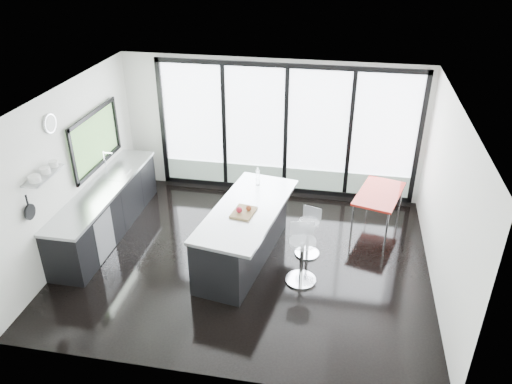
% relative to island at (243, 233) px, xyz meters
% --- Properties ---
extents(floor, '(6.00, 5.00, 0.00)m').
position_rel_island_xyz_m(floor, '(0.07, -0.04, -0.51)').
color(floor, black).
rests_on(floor, ground).
extents(ceiling, '(6.00, 5.00, 0.00)m').
position_rel_island_xyz_m(ceiling, '(0.07, -0.04, 2.29)').
color(ceiling, white).
rests_on(ceiling, wall_back).
extents(wall_back, '(6.00, 0.09, 2.80)m').
position_rel_island_xyz_m(wall_back, '(0.34, 2.43, 0.77)').
color(wall_back, silver).
rests_on(wall_back, ground).
extents(wall_front, '(6.00, 0.00, 2.80)m').
position_rel_island_xyz_m(wall_front, '(0.07, -2.54, 0.89)').
color(wall_front, silver).
rests_on(wall_front, ground).
extents(wall_left, '(0.26, 5.00, 2.80)m').
position_rel_island_xyz_m(wall_left, '(-2.90, 0.23, 1.06)').
color(wall_left, silver).
rests_on(wall_left, ground).
extents(wall_right, '(0.00, 5.00, 2.80)m').
position_rel_island_xyz_m(wall_right, '(3.07, -0.04, 0.89)').
color(wall_right, silver).
rests_on(wall_right, ground).
extents(counter_cabinets, '(0.69, 3.24, 1.36)m').
position_rel_island_xyz_m(counter_cabinets, '(-2.60, 0.36, -0.04)').
color(counter_cabinets, black).
rests_on(counter_cabinets, floor).
extents(island, '(1.41, 2.57, 1.29)m').
position_rel_island_xyz_m(island, '(0.00, 0.00, 0.00)').
color(island, black).
rests_on(island, floor).
extents(bar_stool_near, '(0.57, 0.57, 0.77)m').
position_rel_island_xyz_m(bar_stool_near, '(1.03, -0.44, -0.12)').
color(bar_stool_near, silver).
rests_on(bar_stool_near, floor).
extents(bar_stool_far, '(0.52, 0.52, 0.66)m').
position_rel_island_xyz_m(bar_stool_far, '(1.06, 0.30, -0.17)').
color(bar_stool_far, silver).
rests_on(bar_stool_far, floor).
extents(red_table, '(1.03, 1.41, 0.67)m').
position_rel_island_xyz_m(red_table, '(2.24, 1.51, -0.17)').
color(red_table, '#A71F16').
rests_on(red_table, floor).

